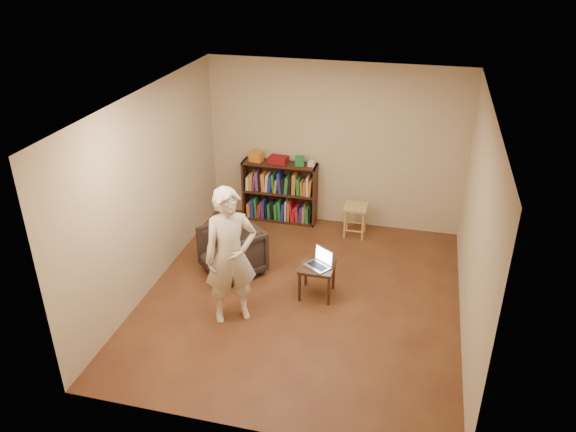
% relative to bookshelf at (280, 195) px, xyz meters
% --- Properties ---
extents(floor, '(4.50, 4.50, 0.00)m').
position_rel_bookshelf_xyz_m(floor, '(0.84, -2.09, -0.44)').
color(floor, '#4D2318').
rests_on(floor, ground).
extents(ceiling, '(4.50, 4.50, 0.00)m').
position_rel_bookshelf_xyz_m(ceiling, '(0.84, -2.09, 2.16)').
color(ceiling, silver).
rests_on(ceiling, wall_back).
extents(wall_back, '(4.00, 0.00, 4.00)m').
position_rel_bookshelf_xyz_m(wall_back, '(0.84, 0.16, 0.86)').
color(wall_back, '#C2AD92').
rests_on(wall_back, floor).
extents(wall_left, '(0.00, 4.50, 4.50)m').
position_rel_bookshelf_xyz_m(wall_left, '(-1.16, -2.09, 0.86)').
color(wall_left, '#C2AD92').
rests_on(wall_left, floor).
extents(wall_right, '(0.00, 4.50, 4.50)m').
position_rel_bookshelf_xyz_m(wall_right, '(2.84, -2.09, 0.86)').
color(wall_right, '#C2AD92').
rests_on(wall_right, floor).
extents(bookshelf, '(1.20, 0.30, 1.00)m').
position_rel_bookshelf_xyz_m(bookshelf, '(0.00, 0.00, 0.00)').
color(bookshelf, black).
rests_on(bookshelf, floor).
extents(box_yellow, '(0.23, 0.19, 0.16)m').
position_rel_bookshelf_xyz_m(box_yellow, '(-0.38, -0.02, 0.64)').
color(box_yellow, orange).
rests_on(box_yellow, bookshelf).
extents(red_cloth, '(0.31, 0.24, 0.10)m').
position_rel_bookshelf_xyz_m(red_cloth, '(-0.03, 0.01, 0.61)').
color(red_cloth, maroon).
rests_on(red_cloth, bookshelf).
extents(box_green, '(0.16, 0.16, 0.14)m').
position_rel_bookshelf_xyz_m(box_green, '(0.33, -0.02, 0.63)').
color(box_green, '#1E7132').
rests_on(box_green, bookshelf).
extents(box_white, '(0.11, 0.11, 0.08)m').
position_rel_bookshelf_xyz_m(box_white, '(0.51, -0.01, 0.60)').
color(box_white, beige).
rests_on(box_white, bookshelf).
extents(stool, '(0.35, 0.35, 0.51)m').
position_rel_bookshelf_xyz_m(stool, '(1.27, -0.25, -0.03)').
color(stool, tan).
rests_on(stool, floor).
extents(armchair, '(1.04, 1.04, 0.68)m').
position_rel_bookshelf_xyz_m(armchair, '(-0.23, -1.73, -0.10)').
color(armchair, '#2B231C').
rests_on(armchair, floor).
extents(side_table, '(0.43, 0.43, 0.44)m').
position_rel_bookshelf_xyz_m(side_table, '(1.02, -1.98, -0.07)').
color(side_table, '#322110').
rests_on(side_table, floor).
extents(laptop, '(0.39, 0.37, 0.24)m').
position_rel_bookshelf_xyz_m(laptop, '(1.05, -1.97, 0.06)').
color(laptop, silver).
rests_on(laptop, side_table).
extents(person, '(0.75, 0.68, 1.73)m').
position_rel_bookshelf_xyz_m(person, '(0.11, -2.69, 0.42)').
color(person, beige).
rests_on(person, floor).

